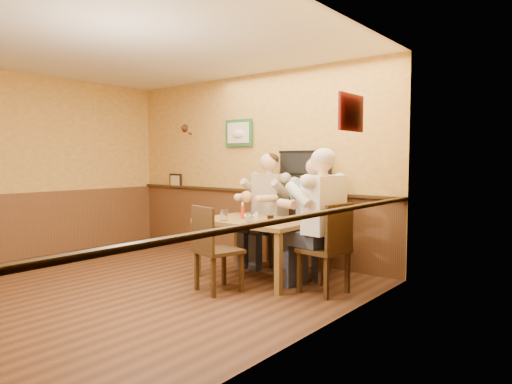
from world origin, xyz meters
The scene contains 17 objects.
room centered at (0.14, 0.17, 1.69)m, with size 5.02×5.03×2.81m.
dining_table centered at (0.98, 1.41, 0.66)m, with size 1.40×0.90×0.75m.
chair_back_left centered at (0.63, 2.18, 0.50)m, with size 0.46×0.46×1.00m, color #3E2913, non-canonical shape.
chair_back_right centered at (1.40, 2.14, 0.48)m, with size 0.44×0.44×0.96m, color #3E2913, non-canonical shape.
chair_right_end centered at (1.96, 1.41, 0.51)m, with size 0.47×0.47×1.02m, color #3E2913, non-canonical shape.
chair_near_side centered at (1.00, 0.72, 0.49)m, with size 0.45×0.45×0.98m, color #3E2913, non-canonical shape.
diner_tan_shirt centered at (0.63, 2.18, 0.71)m, with size 0.66×0.66×1.43m, color tan, non-canonical shape.
diner_blue_polo centered at (1.40, 2.14, 0.69)m, with size 0.63×0.63×1.37m, color #7D9BBC, non-canonical shape.
diner_white_elder centered at (1.96, 1.41, 0.73)m, with size 0.67×0.67×1.45m, color white, non-canonical shape.
water_glass_left centered at (0.75, 1.08, 0.82)m, with size 0.09×0.09×0.13m, color white.
water_glass_mid centered at (1.07, 1.19, 0.81)m, with size 0.08×0.08×0.12m, color silver.
cola_tumbler centered at (1.36, 1.21, 0.80)m, with size 0.08×0.08×0.10m, color black.
hot_sauce_bottle centered at (0.80, 1.37, 0.84)m, with size 0.05×0.05×0.19m, color red.
salt_shaker centered at (0.97, 1.45, 0.79)m, with size 0.04×0.04×0.09m, color silver.
pepper_shaker centered at (0.77, 1.40, 0.79)m, with size 0.03×0.03×0.09m, color black.
plate_far_left centered at (0.69, 1.67, 0.76)m, with size 0.24×0.24×0.02m, color silver.
plate_far_right centered at (1.31, 1.67, 0.76)m, with size 0.25×0.25×0.02m, color silver.
Camera 1 is at (4.52, -3.00, 1.49)m, focal length 32.00 mm.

